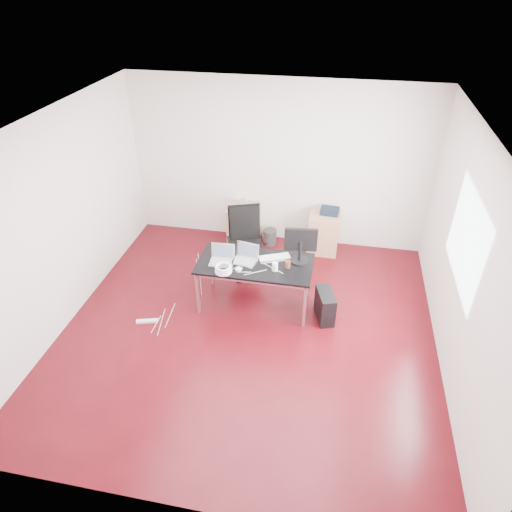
% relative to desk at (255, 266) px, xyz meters
% --- Properties ---
extents(room_shell, '(5.00, 5.00, 5.00)m').
position_rel_desk_xyz_m(room_shell, '(0.05, -0.55, 0.73)').
color(room_shell, '#3E070D').
rests_on(room_shell, ground).
extents(desk, '(1.60, 0.80, 0.73)m').
position_rel_desk_xyz_m(desk, '(0.00, 0.00, 0.00)').
color(desk, black).
rests_on(desk, ground).
extents(office_chair, '(0.61, 0.63, 1.08)m').
position_rel_desk_xyz_m(office_chair, '(-0.31, 0.83, -0.07)').
color(office_chair, black).
rests_on(office_chair, ground).
extents(filing_cabinet_left, '(0.50, 0.50, 0.70)m').
position_rel_desk_xyz_m(filing_cabinet_left, '(-0.54, 1.67, -0.33)').
color(filing_cabinet_left, '#A17350').
rests_on(filing_cabinet_left, ground).
extents(filing_cabinet_right, '(0.50, 0.50, 0.70)m').
position_rel_desk_xyz_m(filing_cabinet_right, '(0.86, 1.67, -0.33)').
color(filing_cabinet_right, '#A17350').
rests_on(filing_cabinet_right, ground).
extents(pc_tower, '(0.33, 0.49, 0.44)m').
position_rel_desk_xyz_m(pc_tower, '(1.02, -0.12, -0.46)').
color(pc_tower, black).
rests_on(pc_tower, ground).
extents(wastebasket, '(0.26, 0.26, 0.28)m').
position_rel_desk_xyz_m(wastebasket, '(-0.07, 1.69, -0.54)').
color(wastebasket, black).
rests_on(wastebasket, ground).
extents(power_strip, '(0.30, 0.14, 0.04)m').
position_rel_desk_xyz_m(power_strip, '(-1.41, -0.69, -0.66)').
color(power_strip, white).
rests_on(power_strip, ground).
extents(laptop_left, '(0.34, 0.27, 0.23)m').
position_rel_desk_xyz_m(laptop_left, '(-0.46, -0.05, 0.11)').
color(laptop_left, silver).
rests_on(laptop_left, desk).
extents(laptop_right, '(0.37, 0.31, 0.23)m').
position_rel_desk_xyz_m(laptop_right, '(-0.14, 0.03, 0.11)').
color(laptop_right, silver).
rests_on(laptop_right, desk).
extents(monitor, '(0.45, 0.26, 0.51)m').
position_rel_desk_xyz_m(monitor, '(0.60, 0.18, 0.34)').
color(monitor, black).
rests_on(monitor, desk).
extents(keyboard, '(0.46, 0.30, 0.02)m').
position_rel_desk_xyz_m(keyboard, '(0.24, 0.17, 0.06)').
color(keyboard, white).
rests_on(keyboard, desk).
extents(cup_white, '(0.10, 0.10, 0.12)m').
position_rel_desk_xyz_m(cup_white, '(0.30, -0.12, 0.11)').
color(cup_white, white).
rests_on(cup_white, desk).
extents(cup_brown, '(0.10, 0.10, 0.10)m').
position_rel_desk_xyz_m(cup_brown, '(0.46, -0.02, 0.10)').
color(cup_brown, '#572D1E').
rests_on(cup_brown, desk).
extents(cable_coil, '(0.24, 0.24, 0.11)m').
position_rel_desk_xyz_m(cable_coil, '(-0.38, -0.30, 0.11)').
color(cable_coil, white).
rests_on(cable_coil, desk).
extents(power_adapter, '(0.08, 0.08, 0.03)m').
position_rel_desk_xyz_m(power_adapter, '(-0.19, -0.21, 0.07)').
color(power_adapter, white).
rests_on(power_adapter, desk).
extents(speaker, '(0.10, 0.09, 0.18)m').
position_rel_desk_xyz_m(speaker, '(-0.51, 1.64, 0.11)').
color(speaker, '#9E9E9E').
rests_on(speaker, filing_cabinet_left).
extents(navy_garment, '(0.32, 0.27, 0.09)m').
position_rel_desk_xyz_m(navy_garment, '(0.93, 1.72, 0.07)').
color(navy_garment, black).
rests_on(navy_garment, filing_cabinet_right).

